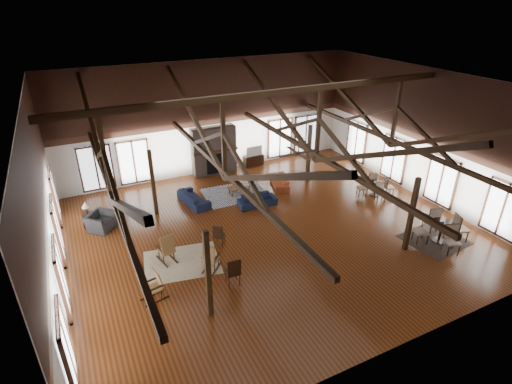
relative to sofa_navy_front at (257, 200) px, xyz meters
name	(u,v)px	position (x,y,z in m)	size (l,w,h in m)	color
floor	(271,230)	(-0.42, -2.21, -0.26)	(16.00, 16.00, 0.00)	brown
ceiling	(274,85)	(-0.42, -2.21, 5.74)	(16.00, 14.00, 0.02)	black
wall_back	(210,118)	(-0.42, 4.79, 2.74)	(16.00, 0.02, 6.00)	white
wall_front	(407,263)	(-0.42, -9.21, 2.74)	(16.00, 0.02, 6.00)	white
wall_left	(44,208)	(-8.42, -2.21, 2.74)	(0.02, 14.00, 6.00)	white
wall_right	(424,135)	(7.58, -2.21, 2.74)	(0.02, 14.00, 6.00)	white
roof_truss	(273,139)	(-0.42, -2.21, 3.77)	(15.60, 14.07, 3.14)	black
post_grid	(272,198)	(-0.42, -2.21, 1.26)	(8.16, 7.16, 3.05)	black
fireplace	(214,151)	(-0.42, 4.46, 1.03)	(2.50, 0.69, 2.60)	#6B5C51
ceiling_fan	(298,153)	(0.08, -3.21, 3.47)	(1.60, 1.60, 0.75)	black
sofa_navy_front	(257,200)	(0.00, 0.00, 0.00)	(1.79, 0.70, 0.52)	black
sofa_navy_left	(194,198)	(-2.61, 1.48, 0.03)	(0.79, 2.01, 0.59)	black
sofa_orange	(280,181)	(1.96, 1.38, 0.01)	(0.72, 1.83, 0.54)	brown
coffee_table	(239,187)	(-0.26, 1.51, 0.09)	(1.16, 0.74, 0.41)	brown
vase	(238,184)	(-0.30, 1.57, 0.25)	(0.19, 0.19, 0.20)	#B2B2B2
armchair	(101,221)	(-6.81, 1.04, 0.09)	(1.08, 0.94, 0.70)	#262628
side_table_lamp	(88,217)	(-7.25, 1.52, 0.17)	(0.45, 0.45, 1.15)	black
rocking_chair_a	(167,249)	(-4.89, -2.45, 0.28)	(0.65, 0.97, 1.15)	brown
rocking_chair_b	(210,259)	(-3.67, -3.64, 0.24)	(0.88, 0.90, 1.06)	brown
rocking_chair_c	(156,285)	(-5.73, -4.22, 0.24)	(0.91, 0.61, 1.07)	brown
side_chair_a	(219,234)	(-2.84, -2.37, 0.30)	(0.57, 0.57, 0.97)	black
side_chair_b	(233,270)	(-3.24, -4.77, 0.38)	(0.50, 0.50, 1.10)	black
cafe_table_near	(441,229)	(5.24, -5.88, 0.31)	(2.21, 2.21, 1.14)	black
cafe_table_far	(376,187)	(5.66, -1.58, 0.21)	(1.82, 1.82, 0.94)	black
cup_near	(442,223)	(5.15, -5.92, 0.61)	(0.13, 0.13, 0.10)	#B2B2B2
cup_far	(376,182)	(5.61, -1.59, 0.46)	(0.12, 0.12, 0.09)	#B2B2B2
tv_console	(254,160)	(1.99, 4.54, 0.03)	(1.15, 0.43, 0.57)	black
television	(253,151)	(1.99, 4.54, 0.60)	(0.99, 0.13, 0.57)	#B2B2B2
rug_tan	(182,262)	(-4.46, -2.74, -0.26)	(2.70, 2.12, 0.01)	#CCB48E
rug_navy	(235,193)	(-0.44, 1.60, -0.26)	(3.01, 2.26, 0.01)	#171F41
rug_dark	(434,240)	(5.14, -5.75, -0.26)	(2.24, 2.04, 0.01)	black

